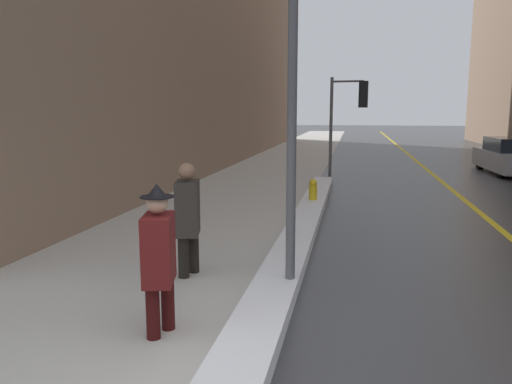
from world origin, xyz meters
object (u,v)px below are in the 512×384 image
at_px(pedestrian_in_fedora, 159,254).
at_px(lamp_post, 292,84).
at_px(fire_hydrant, 313,194).
at_px(pedestrian_nearside, 188,214).
at_px(traffic_light_near, 351,105).

bearing_deg(pedestrian_in_fedora, lamp_post, 128.31).
bearing_deg(pedestrian_in_fedora, fire_hydrant, 159.20).
relative_size(pedestrian_nearside, fire_hydrant, 2.30).
bearing_deg(fire_hydrant, pedestrian_nearside, -103.66).
height_order(lamp_post, pedestrian_in_fedora, lamp_post).
bearing_deg(lamp_post, pedestrian_nearside, 164.84).
bearing_deg(fire_hydrant, lamp_post, -88.18).
distance_m(pedestrian_nearside, fire_hydrant, 5.59).
bearing_deg(pedestrian_nearside, fire_hydrant, 153.26).
distance_m(traffic_light_near, pedestrian_nearside, 11.74).
distance_m(lamp_post, pedestrian_nearside, 2.33).
bearing_deg(traffic_light_near, pedestrian_in_fedora, -89.59).
bearing_deg(traffic_light_near, lamp_post, -84.92).
bearing_deg(lamp_post, traffic_light_near, 86.98).
xyz_separation_m(lamp_post, fire_hydrant, (-0.18, 5.81, -2.29)).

